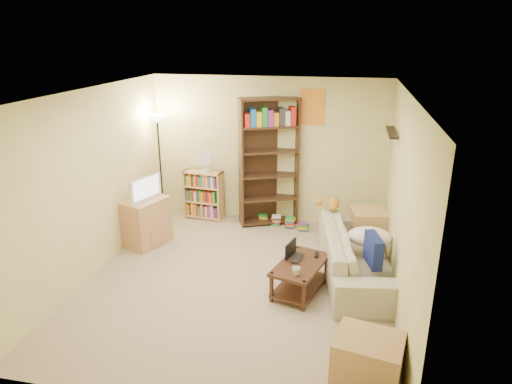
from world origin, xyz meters
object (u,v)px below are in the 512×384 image
(tabby_cat, at_px, (331,203))
(tv_stand, at_px, (146,221))
(short_bookshelf, at_px, (204,195))
(side_table, at_px, (368,228))
(end_cabinet, at_px, (368,361))
(desk_fan, at_px, (204,159))
(laptop, at_px, (300,259))
(tall_bookshelf, at_px, (269,159))
(coffee_table, at_px, (300,273))
(floor_lamp, at_px, (158,138))
(mug, at_px, (296,271))
(sofa, at_px, (357,254))
(television, at_px, (143,188))

(tabby_cat, bearing_deg, tv_stand, -171.22)
(short_bookshelf, distance_m, side_table, 2.92)
(tv_stand, bearing_deg, side_table, 29.33)
(end_cabinet, bearing_deg, tabby_cat, 100.06)
(desk_fan, relative_size, end_cabinet, 0.71)
(laptop, height_order, tall_bookshelf, tall_bookshelf)
(coffee_table, relative_size, end_cabinet, 1.65)
(tv_stand, xyz_separation_m, tall_bookshelf, (1.74, 1.20, 0.78))
(short_bookshelf, distance_m, floor_lamp, 1.29)
(coffee_table, bearing_deg, tall_bookshelf, 127.07)
(tabby_cat, height_order, short_bookshelf, short_bookshelf)
(mug, xyz_separation_m, tv_stand, (-2.52, 1.24, -0.08))
(coffee_table, bearing_deg, side_table, 76.24)
(laptop, bearing_deg, end_cabinet, -145.64)
(coffee_table, bearing_deg, short_bookshelf, 149.23)
(tabby_cat, height_order, floor_lamp, floor_lamp)
(sofa, bearing_deg, tall_bookshelf, 35.28)
(short_bookshelf, bearing_deg, side_table, -6.51)
(tall_bookshelf, relative_size, side_table, 3.55)
(tabby_cat, height_order, laptop, tabby_cat)
(coffee_table, height_order, end_cabinet, end_cabinet)
(mug, bearing_deg, tabby_cat, 79.35)
(mug, bearing_deg, sofa, 50.49)
(tabby_cat, xyz_separation_m, coffee_table, (-0.29, -1.37, -0.48))
(sofa, height_order, tall_bookshelf, tall_bookshelf)
(side_table, height_order, end_cabinet, side_table)
(laptop, relative_size, end_cabinet, 0.51)
(laptop, xyz_separation_m, mug, (0.00, -0.41, 0.04))
(coffee_table, xyz_separation_m, desk_fan, (-1.92, 2.09, 0.85))
(sofa, height_order, television, television)
(mug, height_order, short_bookshelf, short_bookshelf)
(tall_bookshelf, bearing_deg, desk_fan, 159.14)
(mug, xyz_separation_m, end_cabinet, (0.83, -1.22, -0.19))
(tabby_cat, bearing_deg, desk_fan, 162.11)
(laptop, relative_size, tall_bookshelf, 0.14)
(television, relative_size, floor_lamp, 0.33)
(tv_stand, bearing_deg, short_bookshelf, 84.32)
(tv_stand, bearing_deg, television, 0.00)
(floor_lamp, relative_size, end_cabinet, 3.09)
(short_bookshelf, bearing_deg, desk_fan, -36.31)
(end_cabinet, bearing_deg, tv_stand, 143.78)
(sofa, distance_m, side_table, 0.95)
(sofa, relative_size, laptop, 7.44)
(sofa, relative_size, tabby_cat, 4.52)
(tabby_cat, xyz_separation_m, mug, (-0.31, -1.68, -0.28))
(sofa, height_order, mug, sofa)
(coffee_table, distance_m, laptop, 0.19)
(tall_bookshelf, bearing_deg, laptop, -92.08)
(laptop, height_order, short_bookshelf, short_bookshelf)
(coffee_table, distance_m, tv_stand, 2.71)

